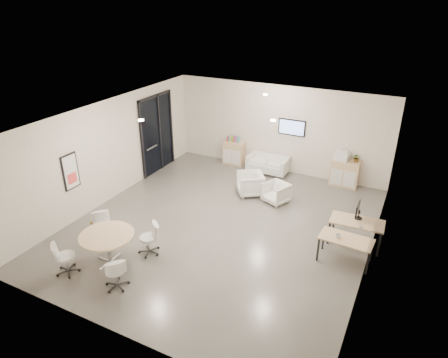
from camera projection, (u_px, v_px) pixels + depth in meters
room_shell at (222, 175)px, 10.85m from camera, size 9.60×10.60×4.80m
glass_door at (157, 132)px, 14.53m from camera, size 0.09×1.90×2.85m
artwork at (71, 172)px, 11.20m from camera, size 0.05×0.54×1.04m
wall_tv at (292, 127)px, 14.18m from camera, size 0.98×0.06×0.58m
ceiling_spots at (229, 110)px, 10.92m from camera, size 3.14×4.14×0.03m
sideboard_left at (234, 153)px, 15.46m from camera, size 0.81×0.42×0.91m
sideboard_right at (344, 173)px, 13.71m from camera, size 0.94×0.45×0.94m
books at (233, 139)px, 15.23m from camera, size 0.47×0.14×0.22m
printer at (342, 156)px, 13.51m from camera, size 0.50×0.44×0.32m
loveseat at (268, 165)px, 14.81m from camera, size 1.49×0.75×0.56m
blue_rug at (260, 188)px, 13.72m from camera, size 1.64×1.31×0.01m
armchair_left at (250, 183)px, 13.16m from camera, size 1.07×1.08×0.82m
armchair_right at (276, 192)px, 12.67m from camera, size 0.90×0.88×0.72m
desk_rear at (357, 224)px, 10.43m from camera, size 1.39×0.75×0.71m
desk_front at (346, 241)px, 9.78m from camera, size 1.31×0.71×0.67m
monitor at (358, 210)px, 10.44m from camera, size 0.20×0.50×0.44m
round_table at (107, 237)px, 9.68m from camera, size 1.33×1.33×0.81m
meeting_chairs at (109, 248)px, 9.81m from camera, size 2.35×2.35×0.82m
plant_cabinet at (357, 159)px, 13.35m from camera, size 0.31×0.34×0.24m
plant_floor at (93, 228)px, 11.28m from camera, size 0.28×0.35×0.14m
cup at (338, 236)px, 9.75m from camera, size 0.15×0.13×0.12m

